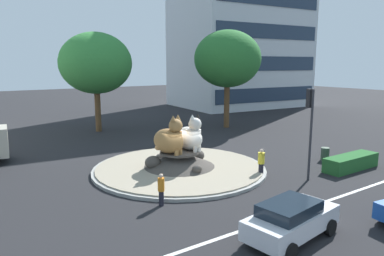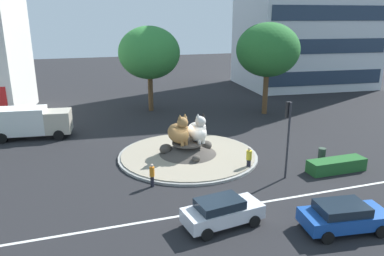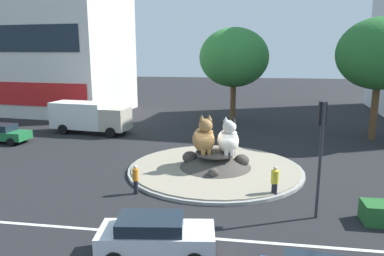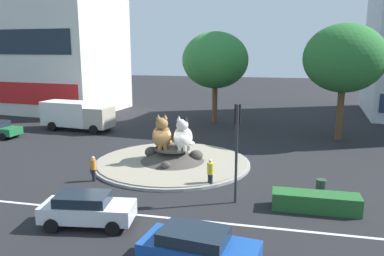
{
  "view_description": "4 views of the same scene",
  "coord_description": "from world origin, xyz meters",
  "px_view_note": "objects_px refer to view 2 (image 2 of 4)",
  "views": [
    {
      "loc": [
        -11.46,
        -18.36,
        6.6
      ],
      "look_at": [
        1.07,
        0.17,
        2.56
      ],
      "focal_mm": 33.29,
      "sensor_mm": 36.0,
      "label": 1
    },
    {
      "loc": [
        -7.92,
        -25.53,
        10.38
      ],
      "look_at": [
        0.45,
        0.36,
        2.19
      ],
      "focal_mm": 34.19,
      "sensor_mm": 36.0,
      "label": 2
    },
    {
      "loc": [
        1.91,
        -21.76,
        7.36
      ],
      "look_at": [
        -1.38,
        -0.56,
        2.8
      ],
      "focal_mm": 34.23,
      "sensor_mm": 36.0,
      "label": 3
    },
    {
      "loc": [
        7.13,
        -25.17,
        8.09
      ],
      "look_at": [
        1.46,
        -0.25,
        2.71
      ],
      "focal_mm": 36.43,
      "sensor_mm": 36.0,
      "label": 4
    }
  ],
  "objects_px": {
    "cat_statue_tabby": "(179,132)",
    "cat_statue_white": "(198,131)",
    "broadleaf_tree_behind_island": "(268,50)",
    "second_tree_near_tower": "(149,53)",
    "sedan_on_far_lane": "(222,211)",
    "pedestrian_yellow_shirt": "(249,158)",
    "pedestrian_orange_shirt": "(152,175)",
    "hatchback_near_shophouse": "(344,216)",
    "traffic_light_mast": "(288,126)",
    "delivery_box_truck": "(28,121)",
    "litter_bin": "(322,154)"
  },
  "relations": [
    {
      "from": "cat_statue_white",
      "to": "sedan_on_far_lane",
      "type": "bearing_deg",
      "value": -20.88
    },
    {
      "from": "traffic_light_mast",
      "to": "broadleaf_tree_behind_island",
      "type": "bearing_deg",
      "value": -26.38
    },
    {
      "from": "broadleaf_tree_behind_island",
      "to": "hatchback_near_shophouse",
      "type": "xyz_separation_m",
      "value": [
        -7.86,
        -22.57,
        -6.28
      ]
    },
    {
      "from": "traffic_light_mast",
      "to": "sedan_on_far_lane",
      "type": "relative_size",
      "value": 1.2
    },
    {
      "from": "traffic_light_mast",
      "to": "hatchback_near_shophouse",
      "type": "distance_m",
      "value": 7.18
    },
    {
      "from": "broadleaf_tree_behind_island",
      "to": "hatchback_near_shophouse",
      "type": "relative_size",
      "value": 2.19
    },
    {
      "from": "second_tree_near_tower",
      "to": "pedestrian_orange_shirt",
      "type": "xyz_separation_m",
      "value": [
        -4.1,
        -20.05,
        -5.82
      ]
    },
    {
      "from": "cat_statue_tabby",
      "to": "second_tree_near_tower",
      "type": "xyz_separation_m",
      "value": [
        1.06,
        15.74,
        4.56
      ]
    },
    {
      "from": "second_tree_near_tower",
      "to": "hatchback_near_shophouse",
      "type": "xyz_separation_m",
      "value": [
        4.09,
        -27.96,
        -5.85
      ]
    },
    {
      "from": "pedestrian_yellow_shirt",
      "to": "cat_statue_tabby",
      "type": "bearing_deg",
      "value": 102.57
    },
    {
      "from": "delivery_box_truck",
      "to": "sedan_on_far_lane",
      "type": "bearing_deg",
      "value": -53.02
    },
    {
      "from": "cat_statue_white",
      "to": "pedestrian_orange_shirt",
      "type": "distance_m",
      "value": 6.4
    },
    {
      "from": "broadleaf_tree_behind_island",
      "to": "hatchback_near_shophouse",
      "type": "distance_m",
      "value": 24.71
    },
    {
      "from": "traffic_light_mast",
      "to": "sedan_on_far_lane",
      "type": "xyz_separation_m",
      "value": [
        -6.33,
        -4.26,
        -2.84
      ]
    },
    {
      "from": "second_tree_near_tower",
      "to": "delivery_box_truck",
      "type": "bearing_deg",
      "value": -151.59
    },
    {
      "from": "pedestrian_yellow_shirt",
      "to": "delivery_box_truck",
      "type": "relative_size",
      "value": 0.23
    },
    {
      "from": "pedestrian_yellow_shirt",
      "to": "litter_bin",
      "type": "relative_size",
      "value": 1.85
    },
    {
      "from": "cat_statue_white",
      "to": "broadleaf_tree_behind_island",
      "type": "distance_m",
      "value": 16.25
    },
    {
      "from": "sedan_on_far_lane",
      "to": "pedestrian_yellow_shirt",
      "type": "bearing_deg",
      "value": 45.63
    },
    {
      "from": "second_tree_near_tower",
      "to": "pedestrian_yellow_shirt",
      "type": "bearing_deg",
      "value": -81.18
    },
    {
      "from": "cat_statue_white",
      "to": "pedestrian_yellow_shirt",
      "type": "bearing_deg",
      "value": 25.38
    },
    {
      "from": "pedestrian_yellow_shirt",
      "to": "litter_bin",
      "type": "distance_m",
      "value": 6.22
    },
    {
      "from": "broadleaf_tree_behind_island",
      "to": "hatchback_near_shophouse",
      "type": "bearing_deg",
      "value": -109.2
    },
    {
      "from": "cat_statue_white",
      "to": "sedan_on_far_lane",
      "type": "relative_size",
      "value": 0.56
    },
    {
      "from": "cat_statue_white",
      "to": "pedestrian_orange_shirt",
      "type": "height_order",
      "value": "cat_statue_white"
    },
    {
      "from": "cat_statue_tabby",
      "to": "traffic_light_mast",
      "type": "distance_m",
      "value": 8.24
    },
    {
      "from": "cat_statue_white",
      "to": "pedestrian_yellow_shirt",
      "type": "distance_m",
      "value": 4.69
    },
    {
      "from": "broadleaf_tree_behind_island",
      "to": "pedestrian_orange_shirt",
      "type": "relative_size",
      "value": 6.39
    },
    {
      "from": "second_tree_near_tower",
      "to": "pedestrian_yellow_shirt",
      "type": "distance_m",
      "value": 20.5
    },
    {
      "from": "broadleaf_tree_behind_island",
      "to": "litter_bin",
      "type": "bearing_deg",
      "value": -101.01
    },
    {
      "from": "cat_statue_tabby",
      "to": "delivery_box_truck",
      "type": "xyz_separation_m",
      "value": [
        -11.5,
        8.95,
        -0.55
      ]
    },
    {
      "from": "pedestrian_orange_shirt",
      "to": "second_tree_near_tower",
      "type": "bearing_deg",
      "value": -95.12
    },
    {
      "from": "cat_statue_white",
      "to": "broadleaf_tree_behind_island",
      "type": "relative_size",
      "value": 0.24
    },
    {
      "from": "cat_statue_tabby",
      "to": "cat_statue_white",
      "type": "xyz_separation_m",
      "value": [
        1.5,
        0.03,
        -0.02
      ]
    },
    {
      "from": "second_tree_near_tower",
      "to": "sedan_on_far_lane",
      "type": "height_order",
      "value": "second_tree_near_tower"
    },
    {
      "from": "pedestrian_orange_shirt",
      "to": "delivery_box_truck",
      "type": "relative_size",
      "value": 0.21
    },
    {
      "from": "cat_statue_white",
      "to": "delivery_box_truck",
      "type": "xyz_separation_m",
      "value": [
        -13.0,
        8.92,
        -0.53
      ]
    },
    {
      "from": "broadleaf_tree_behind_island",
      "to": "second_tree_near_tower",
      "type": "relative_size",
      "value": 1.04
    },
    {
      "from": "delivery_box_truck",
      "to": "pedestrian_orange_shirt",
      "type": "bearing_deg",
      "value": -50.62
    },
    {
      "from": "sedan_on_far_lane",
      "to": "cat_statue_white",
      "type": "bearing_deg",
      "value": 70.63
    },
    {
      "from": "pedestrian_yellow_shirt",
      "to": "delivery_box_truck",
      "type": "xyz_separation_m",
      "value": [
        -15.58,
        12.64,
        0.67
      ]
    },
    {
      "from": "pedestrian_orange_shirt",
      "to": "litter_bin",
      "type": "distance_m",
      "value": 13.35
    },
    {
      "from": "cat_statue_tabby",
      "to": "second_tree_near_tower",
      "type": "distance_m",
      "value": 16.42
    },
    {
      "from": "sedan_on_far_lane",
      "to": "delivery_box_truck",
      "type": "height_order",
      "value": "delivery_box_truck"
    },
    {
      "from": "litter_bin",
      "to": "pedestrian_yellow_shirt",
      "type": "bearing_deg",
      "value": -179.52
    },
    {
      "from": "pedestrian_yellow_shirt",
      "to": "litter_bin",
      "type": "height_order",
      "value": "pedestrian_yellow_shirt"
    },
    {
      "from": "cat_statue_white",
      "to": "sedan_on_far_lane",
      "type": "distance_m",
      "value": 10.23
    },
    {
      "from": "pedestrian_yellow_shirt",
      "to": "second_tree_near_tower",
      "type": "bearing_deg",
      "value": 63.59
    },
    {
      "from": "cat_statue_white",
      "to": "broadleaf_tree_behind_island",
      "type": "height_order",
      "value": "broadleaf_tree_behind_island"
    },
    {
      "from": "hatchback_near_shophouse",
      "to": "delivery_box_truck",
      "type": "height_order",
      "value": "delivery_box_truck"
    }
  ]
}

